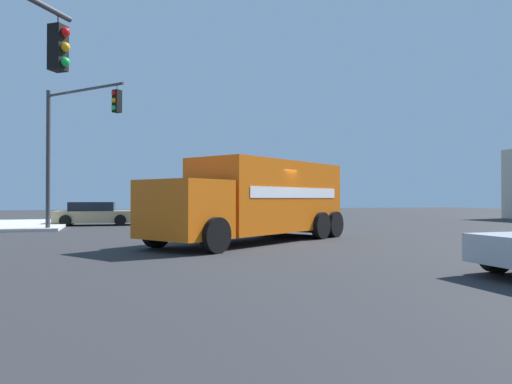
# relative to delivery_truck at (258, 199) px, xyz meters

# --- Properties ---
(ground_plane) EXTENTS (100.00, 100.00, 0.00)m
(ground_plane) POSITION_rel_delivery_truck_xyz_m (-0.19, 0.03, -1.48)
(ground_plane) COLOR #2B2B2D
(delivery_truck) EXTENTS (6.85, 8.28, 2.82)m
(delivery_truck) POSITION_rel_delivery_truck_xyz_m (0.00, 0.00, 0.00)
(delivery_truck) COLOR orange
(delivery_truck) RESTS_ON ground
(traffic_light_secondary) EXTENTS (3.67, 3.44, 6.45)m
(traffic_light_secondary) POSITION_rel_delivery_truck_xyz_m (-7.01, -6.73, 2.92)
(traffic_light_secondary) COLOR #38383D
(traffic_light_secondary) RESTS_ON sidewalk_corner_near
(sedan_tan) EXTENTS (2.29, 4.42, 1.31)m
(sedan_tan) POSITION_rel_delivery_truck_xyz_m (-12.12, -5.83, -0.85)
(sedan_tan) COLOR tan
(sedan_tan) RESTS_ON ground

